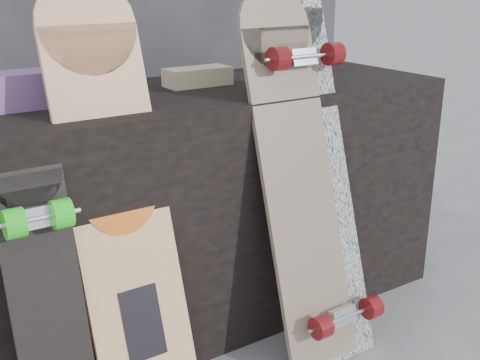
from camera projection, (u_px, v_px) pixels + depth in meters
vendor_table at (212, 201)px, 2.10m from camera, size 1.60×0.60×0.80m
merch_box_purple at (15, 91)px, 1.65m from camera, size 0.18×0.12×0.10m
merch_box_small at (300, 56)px, 2.26m from camera, size 0.14×0.14×0.12m
merch_box_flat at (198, 77)px, 2.00m from camera, size 0.22×0.10×0.06m
longboard_geisha at (117, 190)px, 1.59m from camera, size 0.27×0.39×1.16m
longboard_celtic at (296, 169)px, 1.81m from camera, size 0.25×0.35×1.13m
longboard_cascadia at (311, 159)px, 1.84m from camera, size 0.28×0.43×1.19m
skateboard_dark at (49, 304)px, 1.44m from camera, size 0.18×0.26×0.80m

